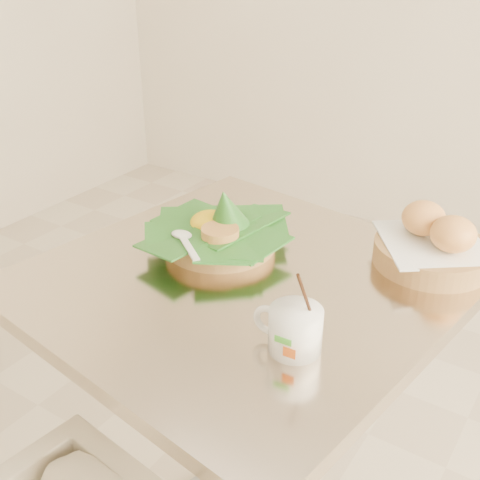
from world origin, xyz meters
The scene contains 4 objects.
cafe_table centered at (0.11, -0.05, 0.53)m, with size 0.79×0.79×0.75m.
rice_basket centered at (0.01, 0.02, 0.79)m, with size 0.27×0.27×0.14m.
bread_basket centered at (0.38, 0.18, 0.79)m, with size 0.25×0.25×0.11m.
coffee_mug centered at (0.29, -0.18, 0.79)m, with size 0.11×0.08×0.14m.
Camera 1 is at (0.62, -0.83, 1.31)m, focal length 45.00 mm.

